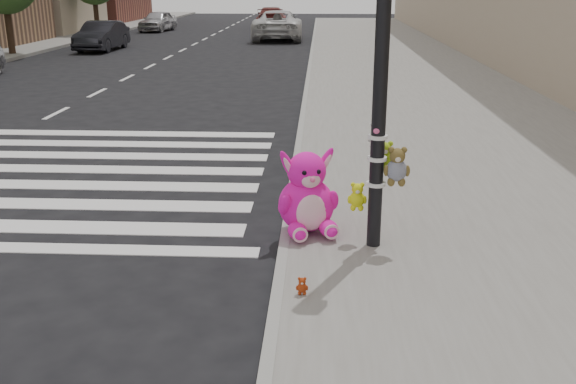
# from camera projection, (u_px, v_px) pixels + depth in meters

# --- Properties ---
(ground) EXTENTS (120.00, 120.00, 0.00)m
(ground) POSITION_uv_depth(u_px,v_px,m) (108.00, 328.00, 6.00)
(ground) COLOR black
(ground) RESTS_ON ground
(sidewalk_near) EXTENTS (7.00, 80.00, 0.14)m
(sidewalk_near) POSITION_uv_depth(u_px,v_px,m) (448.00, 114.00, 15.23)
(sidewalk_near) COLOR slate
(sidewalk_near) RESTS_ON ground
(curb_edge) EXTENTS (0.12, 80.00, 0.15)m
(curb_edge) POSITION_uv_depth(u_px,v_px,m) (303.00, 113.00, 15.39)
(curb_edge) COLOR gray
(curb_edge) RESTS_ON ground
(signal_pole) EXTENTS (0.69, 0.49, 4.00)m
(signal_pole) POSITION_uv_depth(u_px,v_px,m) (382.00, 105.00, 7.03)
(signal_pole) COLOR black
(signal_pole) RESTS_ON sidewalk_near
(pink_bunny) EXTENTS (0.85, 0.93, 1.07)m
(pink_bunny) POSITION_uv_depth(u_px,v_px,m) (307.00, 198.00, 7.79)
(pink_bunny) COLOR #FF15B2
(pink_bunny) RESTS_ON sidewalk_near
(red_teddy) EXTENTS (0.13, 0.09, 0.19)m
(red_teddy) POSITION_uv_depth(u_px,v_px,m) (302.00, 286.00, 6.32)
(red_teddy) COLOR #A43310
(red_teddy) RESTS_ON sidewalk_near
(car_dark_far) EXTENTS (1.51, 4.06, 1.33)m
(car_dark_far) POSITION_uv_depth(u_px,v_px,m) (102.00, 36.00, 29.62)
(car_dark_far) COLOR black
(car_dark_far) RESTS_ON ground
(car_white_near) EXTENTS (2.77, 5.72, 1.57)m
(car_white_near) POSITION_uv_depth(u_px,v_px,m) (278.00, 25.00, 34.97)
(car_white_near) COLOR silver
(car_white_near) RESTS_ON ground
(car_maroon_near) EXTENTS (2.15, 4.86, 1.39)m
(car_maroon_near) POSITION_uv_depth(u_px,v_px,m) (271.00, 17.00, 43.90)
(car_maroon_near) COLOR maroon
(car_maroon_near) RESTS_ON ground
(car_silver_deep) EXTENTS (1.99, 3.94, 1.29)m
(car_silver_deep) POSITION_uv_depth(u_px,v_px,m) (158.00, 21.00, 40.90)
(car_silver_deep) COLOR #B2B1B7
(car_silver_deep) RESTS_ON ground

